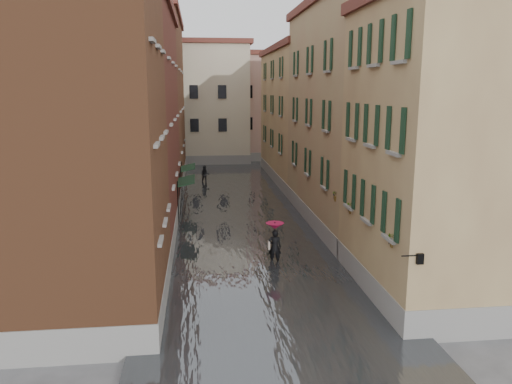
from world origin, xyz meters
TOP-DOWN VIEW (x-y plane):
  - ground at (0.00, 0.00)m, footprint 120.00×120.00m
  - floodwater at (0.00, 13.00)m, footprint 10.00×60.00m
  - building_left_near at (-7.00, -2.00)m, footprint 6.00×8.00m
  - building_left_mid at (-7.00, 9.00)m, footprint 6.00×14.00m
  - building_left_far at (-7.00, 24.00)m, footprint 6.00×16.00m
  - building_right_near at (7.00, -2.00)m, footprint 6.00×8.00m
  - building_right_mid at (7.00, 9.00)m, footprint 6.00×14.00m
  - building_right_far at (7.00, 24.00)m, footprint 6.00×16.00m
  - building_end_cream at (-3.00, 38.00)m, footprint 12.00×9.00m
  - building_end_pink at (6.00, 40.00)m, footprint 10.00×9.00m
  - awning_near at (-3.49, 11.26)m, footprint 1.09×3.10m
  - awning_far at (-3.49, 16.70)m, footprint 1.09×2.75m
  - wall_lantern at (4.33, -6.00)m, footprint 0.71×0.22m
  - window_planters at (4.12, -0.50)m, footprint 0.59×8.15m
  - pedestrian_main at (0.92, 2.19)m, footprint 0.90×0.90m
  - pedestrian_far at (-2.11, 23.46)m, footprint 0.82×0.65m

SIDE VIEW (x-z plane):
  - ground at x=0.00m, z-range 0.00..0.00m
  - floodwater at x=0.00m, z-range 0.00..0.20m
  - pedestrian_far at x=-2.11m, z-range 0.00..1.63m
  - pedestrian_main at x=0.92m, z-range 0.19..2.25m
  - awning_far at x=-3.49m, z-range 1.06..3.86m
  - awning_near at x=-3.49m, z-range 1.07..3.87m
  - wall_lantern at x=4.33m, z-range 2.83..3.18m
  - window_planters at x=4.12m, z-range 3.09..3.93m
  - building_right_near at x=7.00m, z-range 0.00..11.50m
  - building_right_far at x=7.00m, z-range 0.00..11.50m
  - building_end_pink at x=6.00m, z-range 0.00..12.00m
  - building_left_mid at x=-7.00m, z-range 0.00..12.50m
  - building_left_near at x=-7.00m, z-range 0.00..13.00m
  - building_right_mid at x=7.00m, z-range 0.00..13.00m
  - building_end_cream at x=-3.00m, z-range 0.00..13.00m
  - building_left_far at x=-7.00m, z-range 0.00..14.00m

